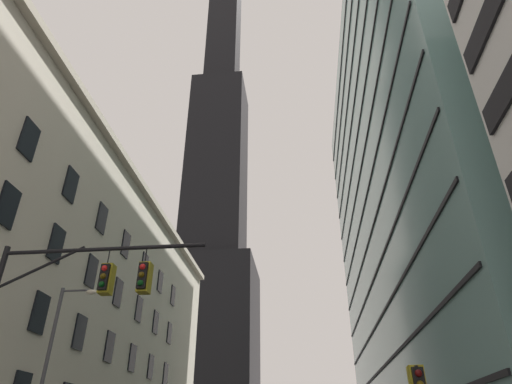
{
  "coord_description": "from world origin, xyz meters",
  "views": [
    {
      "loc": [
        3.83,
        -10.44,
        1.76
      ],
      "look_at": [
        -0.35,
        28.64,
        24.33
      ],
      "focal_mm": 30.92,
      "sensor_mm": 36.0,
      "label": 1
    }
  ],
  "objects": [
    {
      "name": "station_building",
      "position": [
        -18.54,
        22.43,
        11.85
      ],
      "size": [
        15.75,
        56.87,
        23.74
      ],
      "color": "beige",
      "rests_on": "ground"
    },
    {
      "name": "dark_skyscraper",
      "position": [
        -18.97,
        95.87,
        59.53
      ],
      "size": [
        22.66,
        22.66,
        198.37
      ],
      "color": "black",
      "rests_on": "ground"
    },
    {
      "name": "glass_office_midrise",
      "position": [
        18.65,
        33.24,
        25.84
      ],
      "size": [
        15.42,
        53.41,
        51.68
      ],
      "color": "gray",
      "rests_on": "ground"
    },
    {
      "name": "traffic_signal_mast",
      "position": [
        -3.9,
        3.36,
        5.71
      ],
      "size": [
        7.46,
        0.63,
        7.82
      ],
      "color": "black",
      "rests_on": "sidewalk_left"
    },
    {
      "name": "street_lamppost",
      "position": [
        -7.86,
        9.96,
        5.06
      ],
      "size": [
        1.89,
        0.32,
        8.42
      ],
      "color": "#47474C",
      "rests_on": "sidewalk_left"
    }
  ]
}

